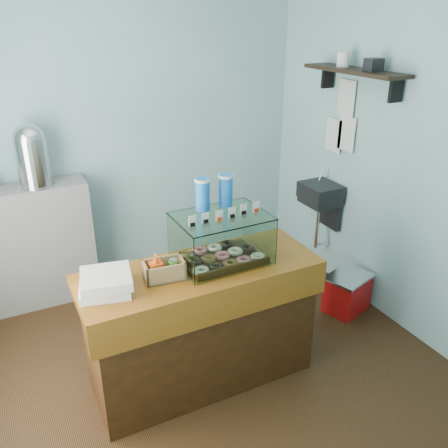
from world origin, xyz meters
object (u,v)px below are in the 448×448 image
coffee_urn (31,154)px  red_cooler (347,292)px  counter (201,324)px  display_case (220,235)px

coffee_urn → red_cooler: bearing=-30.7°
counter → coffee_urn: bearing=116.9°
counter → coffee_urn: (-0.79, 1.56, 0.92)m
counter → display_case: (0.18, 0.07, 0.62)m
display_case → red_cooler: (1.31, 0.14, -0.90)m
display_case → coffee_urn: 1.80m
counter → red_cooler: bearing=7.8°
counter → red_cooler: 1.53m
display_case → coffee_urn: (-0.97, 1.49, 0.30)m
counter → red_cooler: (1.49, 0.21, -0.29)m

